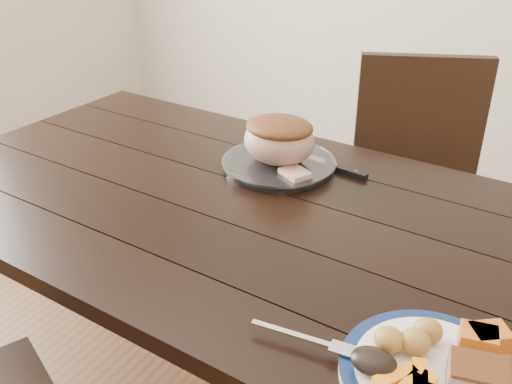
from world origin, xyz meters
The scene contains 13 objects.
dining_table centered at (0.00, 0.00, 0.66)m, with size 1.64×0.98×0.75m.
chair_far centered at (0.26, 0.73, 0.52)m, with size 0.55×0.56×0.93m.
dinner_plate centered at (0.56, -0.32, 0.76)m, with size 0.28×0.28×0.02m, color white.
plate_rim centered at (0.56, -0.32, 0.77)m, with size 0.28×0.28×0.02m, color #0E2148.
serving_platter centered at (0.02, 0.21, 0.76)m, with size 0.29×0.29×0.02m, color white.
pork_slice centered at (0.62, -0.32, 0.79)m, with size 0.08×0.07×0.04m, color tan.
roasted_potatoes centered at (0.51, -0.29, 0.79)m, with size 0.09×0.09×0.04m.
pumpkin_wedges centered at (0.61, -0.24, 0.79)m, with size 0.08×0.08×0.04m.
dark_mushroom centered at (0.48, -0.37, 0.79)m, with size 0.07×0.05×0.03m, color black.
fork centered at (0.37, -0.35, 0.77)m, with size 0.18×0.04×0.00m.
roast_joint centered at (0.02, 0.21, 0.83)m, with size 0.19×0.16×0.12m, color tan.
cut_slice centered at (0.09, 0.15, 0.78)m, with size 0.07×0.06×0.02m, color tan.
carving_knife centered at (0.14, 0.27, 0.76)m, with size 0.32×0.07×0.01m.
Camera 1 is at (0.64, -0.98, 1.40)m, focal length 40.00 mm.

